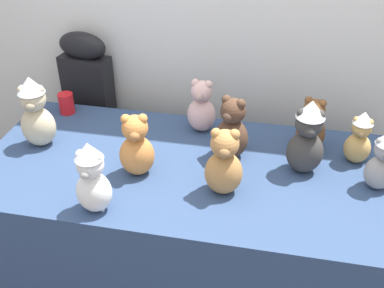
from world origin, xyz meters
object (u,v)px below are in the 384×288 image
(teddy_bear_ash, at_px, (383,161))
(teddy_bear_ginger, at_px, (136,147))
(teddy_bear_blush, at_px, (201,108))
(teddy_bear_caramel, at_px, (224,164))
(teddy_bear_cocoa, at_px, (232,129))
(party_cup_red, at_px, (66,103))
(teddy_bear_honey, at_px, (359,138))
(teddy_bear_sand, at_px, (36,113))
(teddy_bear_chestnut, at_px, (312,126))
(display_table, at_px, (192,225))
(teddy_bear_snow, at_px, (92,178))
(instrument_case, at_px, (92,119))
(teddy_bear_charcoal, at_px, (307,138))

(teddy_bear_ash, distance_m, teddy_bear_ginger, 1.01)
(teddy_bear_blush, bearing_deg, teddy_bear_caramel, -64.03)
(teddy_bear_cocoa, relative_size, party_cup_red, 2.72)
(teddy_bear_honey, bearing_deg, party_cup_red, -177.03)
(teddy_bear_sand, distance_m, teddy_bear_blush, 0.78)
(teddy_bear_cocoa, height_order, teddy_bear_chestnut, teddy_bear_cocoa)
(teddy_bear_honey, bearing_deg, teddy_bear_sand, -164.70)
(display_table, xyz_separation_m, teddy_bear_caramel, (0.16, -0.15, 0.49))
(display_table, xyz_separation_m, teddy_bear_blush, (-0.02, 0.32, 0.48))
(display_table, height_order, teddy_bear_ash, teddy_bear_ash)
(teddy_bear_snow, bearing_deg, teddy_bear_cocoa, 47.24)
(display_table, bearing_deg, teddy_bear_ash, 0.60)
(instrument_case, bearing_deg, teddy_bear_snow, -57.87)
(teddy_bear_ash, bearing_deg, teddy_bear_sand, 175.69)
(teddy_bear_honey, bearing_deg, teddy_bear_chestnut, 169.71)
(teddy_bear_sand, bearing_deg, teddy_bear_cocoa, -7.36)
(teddy_bear_charcoal, relative_size, teddy_bear_chestnut, 1.32)
(teddy_bear_cocoa, bearing_deg, teddy_bear_chestnut, 41.79)
(teddy_bear_caramel, relative_size, teddy_bear_honey, 1.18)
(teddy_bear_charcoal, distance_m, teddy_bear_honey, 0.26)
(display_table, distance_m, teddy_bear_ash, 0.92)
(teddy_bear_cocoa, distance_m, teddy_bear_chestnut, 0.38)
(party_cup_red, bearing_deg, teddy_bear_ash, -12.61)
(teddy_bear_snow, relative_size, teddy_bear_sand, 0.88)
(teddy_bear_chestnut, bearing_deg, teddy_bear_charcoal, -81.19)
(teddy_bear_caramel, relative_size, teddy_bear_sand, 0.86)
(instrument_case, distance_m, party_cup_red, 0.31)
(teddy_bear_charcoal, bearing_deg, teddy_bear_caramel, -149.42)
(teddy_bear_chestnut, relative_size, teddy_bear_ginger, 0.90)
(teddy_bear_snow, bearing_deg, teddy_bear_charcoal, 29.78)
(instrument_case, xyz_separation_m, teddy_bear_honey, (1.43, -0.39, 0.29))
(instrument_case, xyz_separation_m, teddy_bear_ash, (1.51, -0.57, 0.30))
(instrument_case, distance_m, teddy_bear_ginger, 0.89)
(party_cup_red, bearing_deg, display_table, -25.08)
(instrument_case, bearing_deg, teddy_bear_sand, -83.63)
(teddy_bear_ash, bearing_deg, teddy_bear_blush, 155.72)
(teddy_bear_caramel, bearing_deg, teddy_bear_cocoa, 85.42)
(teddy_bear_ash, height_order, party_cup_red, teddy_bear_ash)
(teddy_bear_blush, bearing_deg, teddy_bear_cocoa, -42.93)
(display_table, xyz_separation_m, party_cup_red, (-0.75, 0.35, 0.41))
(teddy_bear_ginger, bearing_deg, teddy_bear_chestnut, 11.01)
(display_table, xyz_separation_m, teddy_bear_charcoal, (0.48, 0.07, 0.52))
(display_table, bearing_deg, teddy_bear_caramel, -42.60)
(teddy_bear_caramel, bearing_deg, teddy_bear_blush, 105.83)
(teddy_bear_cocoa, distance_m, party_cup_red, 0.94)
(display_table, relative_size, teddy_bear_ash, 6.98)
(teddy_bear_charcoal, distance_m, teddy_bear_ginger, 0.72)
(instrument_case, height_order, teddy_bear_snow, instrument_case)
(teddy_bear_charcoal, distance_m, teddy_bear_ash, 0.31)
(party_cup_red, bearing_deg, teddy_bear_chestnut, -4.23)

